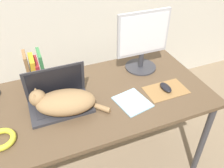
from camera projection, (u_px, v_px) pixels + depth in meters
name	position (u px, v px, depth m)	size (l,w,h in m)	color
desk	(97.00, 104.00, 1.57)	(1.49, 0.76, 0.73)	brown
laptop	(59.00, 99.00, 1.44)	(0.37, 0.23, 0.25)	#2D2D33
cat	(63.00, 102.00, 1.39)	(0.44, 0.28, 0.15)	#99754C
external_monitor	(143.00, 41.00, 1.67)	(0.39, 0.23, 0.44)	#333338
mousepad	(166.00, 90.00, 1.58)	(0.28, 0.17, 0.00)	olive
computer_mouse	(166.00, 87.00, 1.58)	(0.06, 0.11, 0.03)	black
book_row	(36.00, 71.00, 1.56)	(0.12, 0.16, 0.25)	olive
cable_coil	(1.00, 139.00, 1.23)	(0.15, 0.15, 0.03)	gold
notepad	(132.00, 102.00, 1.48)	(0.22, 0.24, 0.01)	#99C6E0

